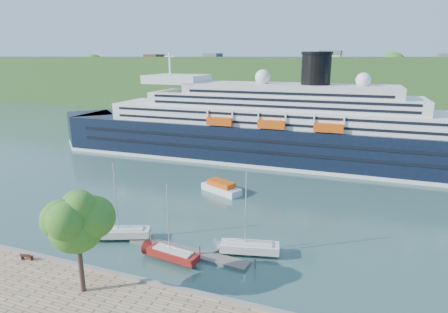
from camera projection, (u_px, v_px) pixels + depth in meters
ground at (108, 279)px, 42.03m from camera, size 400.00×400.00×0.00m
far_hillside at (307, 84)px, 170.08m from camera, size 400.00×50.00×24.00m
quay_coping at (106, 271)px, 41.55m from camera, size 220.00×0.50×0.30m
cruise_ship at (262, 107)px, 87.66m from camera, size 113.06×18.56×25.32m
park_bench at (27, 256)px, 44.10m from camera, size 1.55×0.88×0.94m
promenade_tree at (78, 238)px, 36.82m from camera, size 7.13×7.13×11.80m
floating_pontoon at (187, 252)px, 47.62m from camera, size 16.74×3.40×0.37m
sailboat_white_near at (120, 204)px, 49.78m from camera, size 8.35×5.14×10.47m
sailboat_red at (172, 226)px, 44.46m from camera, size 7.54×2.95×9.49m
sailboat_white_far at (250, 217)px, 45.84m from camera, size 8.43×4.06×10.50m
tender_launch at (221, 187)px, 68.58m from camera, size 8.39×5.66×2.20m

